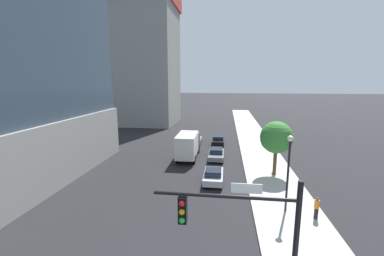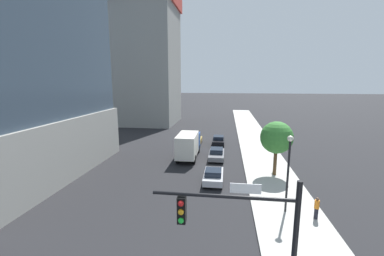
{
  "view_description": "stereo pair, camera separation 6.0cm",
  "coord_description": "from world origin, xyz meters",
  "px_view_note": "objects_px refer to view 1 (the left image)",
  "views": [
    {
      "loc": [
        2.95,
        -6.32,
        9.92
      ],
      "look_at": [
        0.13,
        14.88,
        5.92
      ],
      "focal_mm": 23.8,
      "sensor_mm": 36.0,
      "label": 1
    },
    {
      "loc": [
        3.01,
        -6.31,
        9.92
      ],
      "look_at": [
        0.13,
        14.88,
        5.92
      ],
      "focal_mm": 23.8,
      "sensor_mm": 36.0,
      "label": 2
    }
  ],
  "objects_px": {
    "car_black": "(218,140)",
    "traffic_light_pole": "(246,232)",
    "car_gold": "(195,140)",
    "street_lamp": "(289,163)",
    "car_silver": "(213,176)",
    "car_gray": "(216,154)",
    "box_truck": "(188,144)",
    "pedestrian_blue_shirt": "(275,163)",
    "construction_building": "(145,54)",
    "pedestrian_orange_shirt": "(317,208)",
    "street_tree": "(276,138)"
  },
  "relations": [
    {
      "from": "street_lamp",
      "to": "car_gold",
      "type": "distance_m",
      "value": 22.43
    },
    {
      "from": "construction_building",
      "to": "pedestrian_blue_shirt",
      "type": "bearing_deg",
      "value": -51.86
    },
    {
      "from": "car_silver",
      "to": "car_black",
      "type": "bearing_deg",
      "value": 90.0
    },
    {
      "from": "car_gray",
      "to": "car_silver",
      "type": "bearing_deg",
      "value": -90.0
    },
    {
      "from": "car_gold",
      "to": "pedestrian_blue_shirt",
      "type": "relative_size",
      "value": 2.32
    },
    {
      "from": "car_gold",
      "to": "pedestrian_blue_shirt",
      "type": "bearing_deg",
      "value": -47.87
    },
    {
      "from": "car_silver",
      "to": "pedestrian_blue_shirt",
      "type": "bearing_deg",
      "value": 30.01
    },
    {
      "from": "car_gray",
      "to": "pedestrian_blue_shirt",
      "type": "bearing_deg",
      "value": -31.87
    },
    {
      "from": "construction_building",
      "to": "car_gold",
      "type": "relative_size",
      "value": 8.77
    },
    {
      "from": "car_gold",
      "to": "car_black",
      "type": "bearing_deg",
      "value": 2.16
    },
    {
      "from": "car_gold",
      "to": "pedestrian_orange_shirt",
      "type": "relative_size",
      "value": 2.5
    },
    {
      "from": "car_black",
      "to": "construction_building",
      "type": "bearing_deg",
      "value": 132.31
    },
    {
      "from": "car_gold",
      "to": "box_truck",
      "type": "bearing_deg",
      "value": -90.0
    },
    {
      "from": "pedestrian_blue_shirt",
      "to": "car_gray",
      "type": "bearing_deg",
      "value": 148.13
    },
    {
      "from": "street_lamp",
      "to": "car_silver",
      "type": "height_order",
      "value": "street_lamp"
    },
    {
      "from": "box_truck",
      "to": "pedestrian_orange_shirt",
      "type": "bearing_deg",
      "value": -50.22
    },
    {
      "from": "traffic_light_pole",
      "to": "pedestrian_orange_shirt",
      "type": "relative_size",
      "value": 3.93
    },
    {
      "from": "street_lamp",
      "to": "pedestrian_blue_shirt",
      "type": "distance_m",
      "value": 9.42
    },
    {
      "from": "car_silver",
      "to": "car_gold",
      "type": "relative_size",
      "value": 1.0
    },
    {
      "from": "car_gold",
      "to": "pedestrian_orange_shirt",
      "type": "distance_m",
      "value": 23.76
    },
    {
      "from": "traffic_light_pole",
      "to": "street_tree",
      "type": "distance_m",
      "value": 18.29
    },
    {
      "from": "street_lamp",
      "to": "street_tree",
      "type": "xyz_separation_m",
      "value": [
        0.57,
        7.81,
        0.14
      ]
    },
    {
      "from": "car_silver",
      "to": "pedestrian_blue_shirt",
      "type": "xyz_separation_m",
      "value": [
        6.5,
        3.76,
        0.34
      ]
    },
    {
      "from": "traffic_light_pole",
      "to": "car_gray",
      "type": "distance_m",
      "value": 23.28
    },
    {
      "from": "car_gray",
      "to": "car_gold",
      "type": "relative_size",
      "value": 1.11
    },
    {
      "from": "traffic_light_pole",
      "to": "street_lamp",
      "type": "xyz_separation_m",
      "value": [
        3.81,
        9.94,
        -0.43
      ]
    },
    {
      "from": "car_gray",
      "to": "car_black",
      "type": "xyz_separation_m",
      "value": [
        0.0,
        7.3,
        0.05
      ]
    },
    {
      "from": "traffic_light_pole",
      "to": "pedestrian_orange_shirt",
      "type": "distance_m",
      "value": 11.35
    },
    {
      "from": "street_lamp",
      "to": "car_gray",
      "type": "distance_m",
      "value": 14.55
    },
    {
      "from": "street_lamp",
      "to": "street_tree",
      "type": "bearing_deg",
      "value": 85.85
    },
    {
      "from": "car_gold",
      "to": "box_truck",
      "type": "xyz_separation_m",
      "value": [
        -0.0,
        -7.35,
        1.18
      ]
    },
    {
      "from": "car_gray",
      "to": "car_black",
      "type": "relative_size",
      "value": 1.1
    },
    {
      "from": "pedestrian_blue_shirt",
      "to": "pedestrian_orange_shirt",
      "type": "relative_size",
      "value": 1.08
    },
    {
      "from": "car_black",
      "to": "traffic_light_pole",
      "type": "bearing_deg",
      "value": -86.38
    },
    {
      "from": "car_gray",
      "to": "car_silver",
      "type": "relative_size",
      "value": 1.11
    },
    {
      "from": "traffic_light_pole",
      "to": "street_tree",
      "type": "relative_size",
      "value": 1.12
    },
    {
      "from": "street_lamp",
      "to": "pedestrian_blue_shirt",
      "type": "xyz_separation_m",
      "value": [
        0.78,
        8.91,
        -2.95
      ]
    },
    {
      "from": "street_tree",
      "to": "pedestrian_orange_shirt",
      "type": "height_order",
      "value": "street_tree"
    },
    {
      "from": "construction_building",
      "to": "car_gray",
      "type": "xyz_separation_m",
      "value": [
        17.48,
        -26.51,
        -15.21
      ]
    },
    {
      "from": "traffic_light_pole",
      "to": "car_black",
      "type": "xyz_separation_m",
      "value": [
        -1.91,
        30.2,
        -3.71
      ]
    },
    {
      "from": "street_tree",
      "to": "car_silver",
      "type": "xyz_separation_m",
      "value": [
        -6.29,
        -2.66,
        -3.43
      ]
    },
    {
      "from": "pedestrian_orange_shirt",
      "to": "car_gold",
      "type": "bearing_deg",
      "value": 118.37
    },
    {
      "from": "car_gray",
      "to": "pedestrian_blue_shirt",
      "type": "xyz_separation_m",
      "value": [
        6.5,
        -4.04,
        0.38
      ]
    },
    {
      "from": "car_gray",
      "to": "box_truck",
      "type": "bearing_deg",
      "value": -177.09
    },
    {
      "from": "street_lamp",
      "to": "car_silver",
      "type": "distance_m",
      "value": 8.38
    },
    {
      "from": "car_black",
      "to": "car_silver",
      "type": "bearing_deg",
      "value": -90.0
    },
    {
      "from": "pedestrian_blue_shirt",
      "to": "pedestrian_orange_shirt",
      "type": "distance_m",
      "value": 9.77
    },
    {
      "from": "car_gold",
      "to": "street_lamp",
      "type": "bearing_deg",
      "value": -65.06
    },
    {
      "from": "car_silver",
      "to": "pedestrian_blue_shirt",
      "type": "distance_m",
      "value": 7.52
    },
    {
      "from": "street_lamp",
      "to": "box_truck",
      "type": "height_order",
      "value": "street_lamp"
    }
  ]
}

